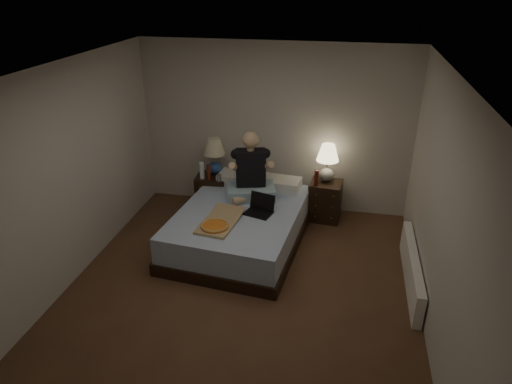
% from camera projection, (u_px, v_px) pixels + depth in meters
% --- Properties ---
extents(floor, '(4.00, 4.50, 0.00)m').
position_uv_depth(floor, '(240.00, 291.00, 5.28)').
color(floor, brown).
rests_on(floor, ground).
extents(ceiling, '(4.00, 4.50, 0.00)m').
position_uv_depth(ceiling, '(236.00, 72.00, 4.19)').
color(ceiling, white).
rests_on(ceiling, ground).
extents(wall_back, '(4.00, 0.00, 2.50)m').
position_uv_depth(wall_back, '(274.00, 129.00, 6.72)').
color(wall_back, beige).
rests_on(wall_back, ground).
extents(wall_front, '(4.00, 0.00, 2.50)m').
position_uv_depth(wall_front, '(151.00, 355.00, 2.75)').
color(wall_front, beige).
rests_on(wall_front, ground).
extents(wall_left, '(0.00, 4.50, 2.50)m').
position_uv_depth(wall_left, '(65.00, 179.00, 5.10)').
color(wall_left, beige).
rests_on(wall_left, ground).
extents(wall_right, '(0.00, 4.50, 2.50)m').
position_uv_depth(wall_right, '(441.00, 213.00, 4.37)').
color(wall_right, beige).
rests_on(wall_right, ground).
extents(bed, '(1.72, 2.17, 0.51)m').
position_uv_depth(bed, '(240.00, 227.00, 6.11)').
color(bed, '#5D81BA').
rests_on(bed, floor).
extents(nightstand_left, '(0.48, 0.44, 0.59)m').
position_uv_depth(nightstand_left, '(212.00, 193.00, 6.94)').
color(nightstand_left, black).
rests_on(nightstand_left, floor).
extents(nightstand_right, '(0.48, 0.44, 0.58)m').
position_uv_depth(nightstand_right, '(325.00, 201.00, 6.72)').
color(nightstand_right, black).
rests_on(nightstand_right, floor).
extents(lamp_left, '(0.37, 0.37, 0.56)m').
position_uv_depth(lamp_left, '(215.00, 156.00, 6.76)').
color(lamp_left, '#26488E').
rests_on(lamp_left, nightstand_left).
extents(lamp_right, '(0.40, 0.40, 0.56)m').
position_uv_depth(lamp_right, '(327.00, 163.00, 6.53)').
color(lamp_right, gray).
rests_on(lamp_right, nightstand_right).
extents(water_bottle, '(0.07, 0.07, 0.25)m').
position_uv_depth(water_bottle, '(202.00, 171.00, 6.67)').
color(water_bottle, silver).
rests_on(water_bottle, nightstand_left).
extents(soda_can, '(0.07, 0.07, 0.10)m').
position_uv_depth(soda_can, '(219.00, 178.00, 6.62)').
color(soda_can, '#A2A19D').
rests_on(soda_can, nightstand_left).
extents(beer_bottle_left, '(0.06, 0.06, 0.23)m').
position_uv_depth(beer_bottle_left, '(209.00, 173.00, 6.63)').
color(beer_bottle_left, '#551D0C').
rests_on(beer_bottle_left, nightstand_left).
extents(beer_bottle_right, '(0.06, 0.06, 0.23)m').
position_uv_depth(beer_bottle_right, '(316.00, 178.00, 6.46)').
color(beer_bottle_right, '#58180C').
rests_on(beer_bottle_right, nightstand_right).
extents(person, '(0.78, 0.68, 0.93)m').
position_uv_depth(person, '(251.00, 166.00, 6.15)').
color(person, black).
rests_on(person, bed).
extents(laptop, '(0.40, 0.36, 0.24)m').
position_uv_depth(laptop, '(258.00, 206.00, 5.85)').
color(laptop, black).
rests_on(laptop, bed).
extents(pizza_box, '(0.49, 0.81, 0.08)m').
position_uv_depth(pizza_box, '(215.00, 226.00, 5.53)').
color(pizza_box, tan).
rests_on(pizza_box, bed).
extents(radiator, '(0.10, 1.60, 0.40)m').
position_uv_depth(radiator, '(412.00, 269.00, 5.33)').
color(radiator, white).
rests_on(radiator, floor).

